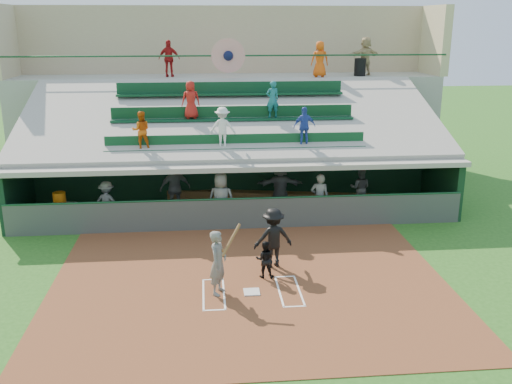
{
  "coord_description": "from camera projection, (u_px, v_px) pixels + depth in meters",
  "views": [
    {
      "loc": [
        -1.18,
        -13.91,
        7.01
      ],
      "look_at": [
        0.44,
        3.5,
        1.8
      ],
      "focal_mm": 40.0,
      "sensor_mm": 36.0,
      "label": 1
    }
  ],
  "objects": [
    {
      "name": "dugout_bench",
      "position": [
        230.0,
        196.0,
        23.04
      ],
      "size": [
        14.8,
        3.27,
        0.45
      ],
      "primitive_type": "cube",
      "rotation": [
        0.0,
        0.0,
        -0.19
      ],
      "color": "olive",
      "rests_on": "dugout_floor"
    },
    {
      "name": "concourse_staff_b",
      "position": [
        320.0,
        59.0,
        25.87
      ],
      "size": [
        0.82,
        0.56,
        1.62
      ],
      "primitive_type": "imported",
      "rotation": [
        0.0,
        0.0,
        3.08
      ],
      "color": "#E14F0D",
      "rests_on": "concourse_slab"
    },
    {
      "name": "water_cooler",
      "position": [
        59.0,
        198.0,
        20.21
      ],
      "size": [
        0.45,
        0.45,
        0.45
      ],
      "primitive_type": "cylinder",
      "color": "orange",
      "rests_on": "white_table"
    },
    {
      "name": "dugout_player_c",
      "position": [
        221.0,
        200.0,
        20.08
      ],
      "size": [
        1.07,
        0.82,
        1.95
      ],
      "primitive_type": "imported",
      "rotation": [
        0.0,
        0.0,
        2.91
      ],
      "color": "#585B56",
      "rests_on": "dugout_floor"
    },
    {
      "name": "concourse_slab",
      "position": [
        228.0,
        124.0,
        27.61
      ],
      "size": [
        20.0,
        3.0,
        4.6
      ],
      "primitive_type": "cube",
      "color": "#99978B",
      "rests_on": "ground"
    },
    {
      "name": "home_plate",
      "position": [
        252.0,
        292.0,
        15.37
      ],
      "size": [
        0.43,
        0.43,
        0.03
      ],
      "primitive_type": "cube",
      "color": "silver",
      "rests_on": "dirt_slab"
    },
    {
      "name": "batter_at_plate",
      "position": [
        218.0,
        262.0,
        15.1
      ],
      "size": [
        0.95,
        0.8,
        1.95
      ],
      "color": "#595C57",
      "rests_on": "dirt_slab"
    },
    {
      "name": "home_umpire",
      "position": [
        273.0,
        237.0,
        16.82
      ],
      "size": [
        1.26,
        0.85,
        1.8
      ],
      "primitive_type": "imported",
      "rotation": [
        0.0,
        0.0,
        3.31
      ],
      "color": "black",
      "rests_on": "dirt_slab"
    },
    {
      "name": "dugout_player_e",
      "position": [
        320.0,
        198.0,
        20.55
      ],
      "size": [
        0.73,
        0.55,
        1.8
      ],
      "primitive_type": "imported",
      "rotation": [
        0.0,
        0.0,
        2.94
      ],
      "color": "#60625D",
      "rests_on": "dugout_floor"
    },
    {
      "name": "dugout_player_f",
      "position": [
        360.0,
        188.0,
        22.13
      ],
      "size": [
        0.93,
        0.83,
        1.59
      ],
      "primitive_type": "imported",
      "rotation": [
        0.0,
        0.0,
        2.8
      ],
      "color": "#50534E",
      "rests_on": "dugout_floor"
    },
    {
      "name": "dugout_player_a",
      "position": [
        107.0,
        202.0,
        20.45
      ],
      "size": [
        1.13,
        0.84,
        1.56
      ],
      "primitive_type": "imported",
      "rotation": [
        0.0,
        0.0,
        2.86
      ],
      "color": "#62645F",
      "rests_on": "dugout_floor"
    },
    {
      "name": "catcher",
      "position": [
        265.0,
        259.0,
        16.17
      ],
      "size": [
        0.58,
        0.48,
        1.09
      ],
      "primitive_type": "imported",
      "rotation": [
        0.0,
        0.0,
        3.01
      ],
      "color": "black",
      "rests_on": "dirt_slab"
    },
    {
      "name": "trash_bin",
      "position": [
        360.0,
        67.0,
        26.65
      ],
      "size": [
        0.54,
        0.54,
        0.81
      ],
      "primitive_type": "cylinder",
      "color": "black",
      "rests_on": "concourse_slab"
    },
    {
      "name": "ground",
      "position": [
        252.0,
        293.0,
        15.38
      ],
      "size": [
        100.0,
        100.0,
        0.0
      ],
      "primitive_type": "plane",
      "color": "#245919",
      "rests_on": "ground"
    },
    {
      "name": "dugout_player_d",
      "position": [
        280.0,
        186.0,
        21.87
      ],
      "size": [
        1.79,
        0.66,
        1.9
      ],
      "primitive_type": "imported",
      "rotation": [
        0.0,
        0.0,
        3.09
      ],
      "color": "#585B56",
      "rests_on": "dugout_floor"
    },
    {
      "name": "batters_box_chalk",
      "position": [
        252.0,
        292.0,
        15.38
      ],
      "size": [
        2.65,
        1.85,
        0.01
      ],
      "color": "white",
      "rests_on": "dirt_slab"
    },
    {
      "name": "dugout_floor",
      "position": [
        237.0,
        213.0,
        21.82
      ],
      "size": [
        16.0,
        3.5,
        0.04
      ],
      "primitive_type": "cube",
      "color": "gray",
      "rests_on": "ground"
    },
    {
      "name": "grandstand",
      "position": [
        231.0,
        136.0,
        24.76
      ],
      "size": [
        20.4,
        10.4,
        7.8
      ],
      "color": "#474C48",
      "rests_on": "ground"
    },
    {
      "name": "dugout_player_b",
      "position": [
        175.0,
        188.0,
        21.41
      ],
      "size": [
        1.25,
        0.78,
        1.98
      ],
      "primitive_type": "imported",
      "rotation": [
        0.0,
        0.0,
        3.42
      ],
      "color": "#555752",
      "rests_on": "dugout_floor"
    },
    {
      "name": "white_table",
      "position": [
        63.0,
        214.0,
        20.39
      ],
      "size": [
        0.94,
        0.75,
        0.76
      ],
      "primitive_type": "cube",
      "rotation": [
        0.0,
        0.0,
        -0.13
      ],
      "color": "silver",
      "rests_on": "dugout_floor"
    },
    {
      "name": "concourse_staff_c",
      "position": [
        365.0,
        56.0,
        26.86
      ],
      "size": [
        1.74,
        1.07,
        1.79
      ],
      "primitive_type": "imported",
      "rotation": [
        0.0,
        0.0,
        3.49
      ],
      "color": "tan",
      "rests_on": "concourse_slab"
    },
    {
      "name": "concourse_staff_a",
      "position": [
        169.0,
        59.0,
        26.06
      ],
      "size": [
        1.01,
        0.52,
        1.66
      ],
      "primitive_type": "imported",
      "rotation": [
        0.0,
        0.0,
        3.02
      ],
      "color": "#A81313",
      "rests_on": "concourse_slab"
    },
    {
      "name": "dirt_slab",
      "position": [
        250.0,
        285.0,
        15.86
      ],
      "size": [
        11.0,
        9.0,
        0.02
      ],
      "primitive_type": "cube",
      "color": "brown",
      "rests_on": "ground"
    }
  ]
}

